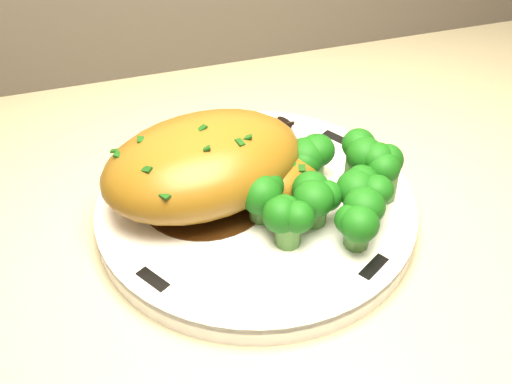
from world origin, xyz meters
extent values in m
cylinder|color=white|center=(0.20, 1.71, 0.97)|extent=(0.33, 0.33, 0.02)
cube|color=black|center=(0.30, 1.78, 0.98)|extent=(0.02, 0.03, 0.00)
cube|color=black|center=(0.14, 1.81, 0.98)|extent=(0.03, 0.02, 0.00)
cube|color=black|center=(0.10, 1.65, 0.98)|extent=(0.02, 0.03, 0.00)
cube|color=black|center=(0.27, 1.61, 0.98)|extent=(0.03, 0.02, 0.00)
cylinder|color=black|center=(0.16, 1.73, 0.98)|extent=(0.11, 0.11, 0.00)
ellipsoid|color=brown|center=(0.16, 1.73, 1.01)|extent=(0.19, 0.15, 0.07)
ellipsoid|color=brown|center=(0.22, 1.71, 0.99)|extent=(0.09, 0.07, 0.04)
cube|color=#0F3A0C|center=(0.11, 1.73, 1.04)|extent=(0.01, 0.01, 0.00)
cube|color=#0F3A0C|center=(0.13, 1.73, 1.04)|extent=(0.01, 0.01, 0.00)
cube|color=#0F3A0C|center=(0.15, 1.74, 1.04)|extent=(0.01, 0.01, 0.00)
cube|color=#0F3A0C|center=(0.17, 1.74, 1.04)|extent=(0.01, 0.01, 0.00)
cube|color=#0F3A0C|center=(0.19, 1.74, 1.04)|extent=(0.01, 0.01, 0.00)
cube|color=#0F3A0C|center=(0.21, 1.75, 1.04)|extent=(0.01, 0.01, 0.00)
cylinder|color=black|center=(0.26, 1.78, 0.98)|extent=(0.01, 0.01, 0.01)
cylinder|color=black|center=(0.25, 1.79, 0.98)|extent=(0.02, 0.02, 0.01)
cylinder|color=black|center=(0.25, 1.80, 0.98)|extent=(0.02, 0.02, 0.01)
cylinder|color=black|center=(0.24, 1.80, 0.98)|extent=(0.02, 0.02, 0.01)
cylinder|color=black|center=(0.22, 1.80, 0.98)|extent=(0.02, 0.02, 0.01)
cylinder|color=black|center=(0.21, 1.80, 0.98)|extent=(0.02, 0.02, 0.01)
cylinder|color=black|center=(0.20, 1.79, 0.98)|extent=(0.02, 0.02, 0.01)
cylinder|color=black|center=(0.20, 1.78, 0.98)|extent=(0.02, 0.02, 0.00)
cylinder|color=black|center=(0.20, 1.78, 0.98)|extent=(0.02, 0.02, 0.01)
cylinder|color=black|center=(0.21, 1.77, 0.98)|extent=(0.03, 0.02, 0.01)
cylinder|color=black|center=(0.22, 1.77, 0.98)|extent=(0.02, 0.02, 0.01)
cylinder|color=black|center=(0.24, 1.77, 0.98)|extent=(0.02, 0.02, 0.01)
cylinder|color=black|center=(0.25, 1.77, 0.98)|extent=(0.03, 0.03, 0.01)
cylinder|color=black|center=(0.25, 1.78, 0.98)|extent=(0.03, 0.03, 0.01)
cylinder|color=#497E35|center=(0.22, 1.71, 0.99)|extent=(0.02, 0.02, 0.03)
sphere|color=#083808|center=(0.22, 1.71, 1.01)|extent=(0.03, 0.03, 0.03)
cylinder|color=#497E35|center=(0.26, 1.73, 0.99)|extent=(0.02, 0.02, 0.03)
sphere|color=#083808|center=(0.26, 1.73, 1.01)|extent=(0.03, 0.03, 0.03)
cylinder|color=#497E35|center=(0.29, 1.71, 0.99)|extent=(0.02, 0.02, 0.03)
sphere|color=#083808|center=(0.29, 1.71, 1.01)|extent=(0.03, 0.03, 0.03)
cylinder|color=#497E35|center=(0.24, 1.67, 0.99)|extent=(0.02, 0.02, 0.03)
sphere|color=#083808|center=(0.24, 1.67, 1.01)|extent=(0.03, 0.03, 0.03)
cylinder|color=#497E35|center=(0.28, 1.67, 0.99)|extent=(0.02, 0.02, 0.03)
sphere|color=#083808|center=(0.28, 1.67, 1.01)|extent=(0.03, 0.03, 0.03)
cylinder|color=#497E35|center=(0.31, 1.69, 0.99)|extent=(0.02, 0.02, 0.03)
sphere|color=#083808|center=(0.31, 1.69, 1.01)|extent=(0.03, 0.03, 0.03)
cylinder|color=#497E35|center=(0.21, 1.66, 0.99)|extent=(0.02, 0.02, 0.03)
sphere|color=#083808|center=(0.21, 1.66, 1.01)|extent=(0.03, 0.03, 0.03)
cylinder|color=#497E35|center=(0.26, 1.64, 0.99)|extent=(0.02, 0.02, 0.03)
sphere|color=#083808|center=(0.26, 1.64, 1.01)|extent=(0.03, 0.03, 0.03)
cylinder|color=#497E35|center=(0.20, 1.69, 0.99)|extent=(0.02, 0.02, 0.03)
sphere|color=#083808|center=(0.20, 1.69, 1.01)|extent=(0.03, 0.03, 0.03)
camera|label=1|loc=(0.09, 1.32, 1.34)|focal=45.00mm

